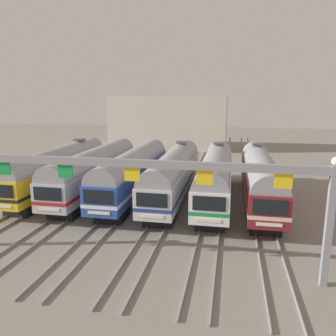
{
  "coord_description": "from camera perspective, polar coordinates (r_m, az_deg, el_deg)",
  "views": [
    {
      "loc": [
        7.39,
        -30.77,
        9.87
      ],
      "look_at": [
        0.99,
        2.39,
        2.56
      ],
      "focal_mm": 35.4,
      "sensor_mm": 36.0,
      "label": 1
    }
  ],
  "objects": [
    {
      "name": "ground_plane",
      "position": [
        33.15,
        -2.47,
        -5.13
      ],
      "size": [
        160.0,
        160.0,
        0.0
      ],
      "primitive_type": "plane",
      "color": "gray"
    },
    {
      "name": "commuter_train_white",
      "position": [
        31.62,
        8.23,
        -1.05
      ],
      "size": [
        2.88,
        18.06,
        5.05
      ],
      "color": "white",
      "rests_on": "ground"
    },
    {
      "name": "track_bed",
      "position": [
        49.32,
        2.1,
        0.75
      ],
      "size": [
        21.69,
        70.0,
        0.15
      ],
      "color": "gray",
      "rests_on": "ground"
    },
    {
      "name": "commuter_train_yellow",
      "position": [
        36.11,
        -18.29,
        0.11
      ],
      "size": [
        2.88,
        18.06,
        5.05
      ],
      "color": "gold",
      "rests_on": "ground"
    },
    {
      "name": "catenary_gantry",
      "position": [
        19.32,
        -11.9,
        -1.61
      ],
      "size": [
        25.42,
        0.44,
        6.97
      ],
      "color": "gray",
      "rests_on": "ground"
    },
    {
      "name": "maintenance_building",
      "position": [
        65.42,
        0.25,
        7.91
      ],
      "size": [
        22.0,
        10.0,
        9.93
      ],
      "primitive_type": "cube",
      "color": "beige",
      "rests_on": "ground"
    },
    {
      "name": "commuter_train_stainless",
      "position": [
        34.33,
        -12.39,
        -0.16
      ],
      "size": [
        2.88,
        18.06,
        4.77
      ],
      "color": "#B2B5BA",
      "rests_on": "ground"
    },
    {
      "name": "commuter_train_blue",
      "position": [
        32.96,
        -5.93,
        -0.45
      ],
      "size": [
        2.88,
        18.06,
        4.77
      ],
      "color": "#284C9E",
      "rests_on": "ground"
    },
    {
      "name": "commuter_train_silver",
      "position": [
        32.05,
        1.0,
        -0.74
      ],
      "size": [
        2.88,
        18.06,
        5.05
      ],
      "color": "silver",
      "rests_on": "ground"
    },
    {
      "name": "commuter_train_maroon",
      "position": [
        31.71,
        15.53,
        -1.34
      ],
      "size": [
        2.88,
        18.06,
        5.05
      ],
      "color": "maroon",
      "rests_on": "ground"
    }
  ]
}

